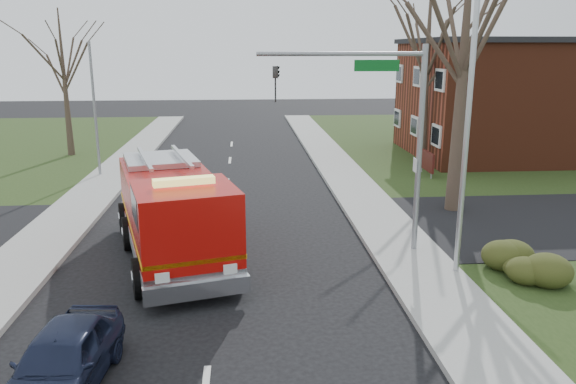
{
  "coord_description": "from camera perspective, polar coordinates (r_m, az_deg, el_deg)",
  "views": [
    {
      "loc": [
        0.88,
        -15.89,
        6.67
      ],
      "look_at": [
        2.32,
        2.22,
        2.0
      ],
      "focal_mm": 35.0,
      "sensor_mm": 36.0,
      "label": 1
    }
  ],
  "objects": [
    {
      "name": "ground",
      "position": [
        17.25,
        -7.18,
        -8.45
      ],
      "size": [
        120.0,
        120.0,
        0.0
      ],
      "primitive_type": "plane",
      "color": "black",
      "rests_on": "ground"
    },
    {
      "name": "sidewalk_right",
      "position": [
        18.01,
        13.1,
        -7.47
      ],
      "size": [
        2.4,
        80.0,
        0.15
      ],
      "primitive_type": "cube",
      "color": "gray",
      "rests_on": "ground"
    },
    {
      "name": "sidewalk_left",
      "position": [
        18.6,
        -26.83,
        -7.99
      ],
      "size": [
        2.4,
        80.0,
        0.15
      ],
      "primitive_type": "cube",
      "color": "gray",
      "rests_on": "ground"
    },
    {
      "name": "brick_building",
      "position": [
        38.55,
        23.81,
        8.73
      ],
      "size": [
        15.4,
        10.4,
        7.25
      ],
      "color": "maroon",
      "rests_on": "ground"
    },
    {
      "name": "health_center_sign",
      "position": [
        30.53,
        13.94,
        3.06
      ],
      "size": [
        0.12,
        2.0,
        1.4
      ],
      "color": "#42120F",
      "rests_on": "ground"
    },
    {
      "name": "hedge_corner",
      "position": [
        18.02,
        22.73,
        -6.51
      ],
      "size": [
        2.8,
        2.0,
        0.9
      ],
      "primitive_type": "ellipsoid",
      "color": "#283112",
      "rests_on": "lawn_right"
    },
    {
      "name": "bare_tree_near",
      "position": [
        23.54,
        17.62,
        15.58
      ],
      "size": [
        6.0,
        6.0,
        12.0
      ],
      "color": "#362A20",
      "rests_on": "ground"
    },
    {
      "name": "bare_tree_far",
      "position": [
        32.51,
        14.01,
        13.68
      ],
      "size": [
        5.25,
        5.25,
        10.5
      ],
      "color": "#362A20",
      "rests_on": "ground"
    },
    {
      "name": "bare_tree_left",
      "position": [
        37.52,
        -21.88,
        11.72
      ],
      "size": [
        4.5,
        4.5,
        9.0
      ],
      "color": "#362A20",
      "rests_on": "ground"
    },
    {
      "name": "traffic_signal_mast",
      "position": [
        18.03,
        9.49,
        7.97
      ],
      "size": [
        5.29,
        0.18,
        6.8
      ],
      "color": "gray",
      "rests_on": "ground"
    },
    {
      "name": "streetlight_pole",
      "position": [
        16.75,
        17.57,
        6.48
      ],
      "size": [
        1.48,
        0.16,
        8.4
      ],
      "color": "#B7BABF",
      "rests_on": "ground"
    },
    {
      "name": "utility_pole_far",
      "position": [
        31.02,
        -19.03,
        7.77
      ],
      "size": [
        0.14,
        0.14,
        7.0
      ],
      "primitive_type": "cylinder",
      "color": "gray",
      "rests_on": "ground"
    },
    {
      "name": "fire_engine",
      "position": [
        18.35,
        -11.58,
        -2.33
      ],
      "size": [
        4.8,
        8.53,
        3.26
      ],
      "rotation": [
        0.0,
        0.0,
        0.26
      ],
      "color": "#AD0C08",
      "rests_on": "ground"
    },
    {
      "name": "parked_car_maroon",
      "position": [
        12.43,
        -21.96,
        -15.6
      ],
      "size": [
        1.94,
        4.06,
        1.34
      ],
      "primitive_type": "imported",
      "rotation": [
        0.0,
        0.0,
        -0.09
      ],
      "color": "#191F38",
      "rests_on": "ground"
    }
  ]
}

